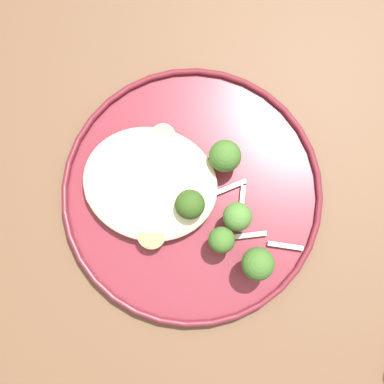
# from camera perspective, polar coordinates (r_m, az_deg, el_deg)

# --- Properties ---
(ground) EXTENTS (6.00, 6.00, 0.00)m
(ground) POSITION_cam_1_polar(r_m,az_deg,el_deg) (1.32, -0.01, -2.95)
(ground) COLOR #665B51
(wooden_dining_table) EXTENTS (1.40, 1.00, 0.74)m
(wooden_dining_table) POSITION_cam_1_polar(r_m,az_deg,el_deg) (0.67, -0.02, 2.56)
(wooden_dining_table) COLOR brown
(wooden_dining_table) RESTS_ON ground
(dinner_plate) EXTENTS (0.29, 0.29, 0.02)m
(dinner_plate) POSITION_cam_1_polar(r_m,az_deg,el_deg) (0.57, -0.00, -0.17)
(dinner_plate) COLOR maroon
(dinner_plate) RESTS_ON wooden_dining_table
(noodle_bed) EXTENTS (0.15, 0.13, 0.03)m
(noodle_bed) POSITION_cam_1_polar(r_m,az_deg,el_deg) (0.56, -4.68, 0.96)
(noodle_bed) COLOR beige
(noodle_bed) RESTS_ON dinner_plate
(seared_scallop_tilted_round) EXTENTS (0.02, 0.02, 0.01)m
(seared_scallop_tilted_round) POSITION_cam_1_polar(r_m,az_deg,el_deg) (0.56, -3.34, 2.43)
(seared_scallop_tilted_round) COLOR beige
(seared_scallop_tilted_round) RESTS_ON dinner_plate
(seared_scallop_center_golden) EXTENTS (0.03, 0.03, 0.01)m
(seared_scallop_center_golden) POSITION_cam_1_polar(r_m,az_deg,el_deg) (0.56, -1.65, -1.38)
(seared_scallop_center_golden) COLOR #DBB77A
(seared_scallop_center_golden) RESTS_ON dinner_plate
(seared_scallop_front_small) EXTENTS (0.03, 0.03, 0.02)m
(seared_scallop_front_small) POSITION_cam_1_polar(r_m,az_deg,el_deg) (0.55, -4.50, -4.84)
(seared_scallop_front_small) COLOR #DBB77A
(seared_scallop_front_small) RESTS_ON dinner_plate
(seared_scallop_rear_pale) EXTENTS (0.03, 0.03, 0.02)m
(seared_scallop_rear_pale) POSITION_cam_1_polar(r_m,az_deg,el_deg) (0.56, -5.14, -2.60)
(seared_scallop_rear_pale) COLOR #E5C689
(seared_scallop_rear_pale) RESTS_ON dinner_plate
(seared_scallop_on_noodles) EXTENTS (0.03, 0.03, 0.01)m
(seared_scallop_on_noodles) POSITION_cam_1_polar(r_m,az_deg,el_deg) (0.57, -10.17, -0.30)
(seared_scallop_on_noodles) COLOR #DBB77A
(seared_scallop_on_noodles) RESTS_ON dinner_plate
(seared_scallop_tiny_bay) EXTENTS (0.03, 0.03, 0.02)m
(seared_scallop_tiny_bay) POSITION_cam_1_polar(r_m,az_deg,el_deg) (0.57, -3.22, 6.14)
(seared_scallop_tiny_bay) COLOR beige
(seared_scallop_tiny_bay) RESTS_ON dinner_plate
(seared_scallop_right_edge) EXTENTS (0.03, 0.03, 0.02)m
(seared_scallop_right_edge) POSITION_cam_1_polar(r_m,az_deg,el_deg) (0.57, -6.86, 5.01)
(seared_scallop_right_edge) COLOR beige
(seared_scallop_right_edge) RESTS_ON dinner_plate
(broccoli_floret_center_pile) EXTENTS (0.03, 0.03, 0.05)m
(broccoli_floret_center_pile) POSITION_cam_1_polar(r_m,az_deg,el_deg) (0.54, -0.23, -1.41)
(broccoli_floret_center_pile) COLOR #7A994C
(broccoli_floret_center_pile) RESTS_ON dinner_plate
(broccoli_floret_near_rim) EXTENTS (0.03, 0.03, 0.05)m
(broccoli_floret_near_rim) POSITION_cam_1_polar(r_m,az_deg,el_deg) (0.54, 5.06, -2.77)
(broccoli_floret_near_rim) COLOR #7A994C
(broccoli_floret_near_rim) RESTS_ON dinner_plate
(broccoli_floret_tall_stalk) EXTENTS (0.04, 0.04, 0.05)m
(broccoli_floret_tall_stalk) POSITION_cam_1_polar(r_m,az_deg,el_deg) (0.55, 3.68, 3.95)
(broccoli_floret_tall_stalk) COLOR #89A356
(broccoli_floret_tall_stalk) RESTS_ON dinner_plate
(broccoli_floret_front_edge) EXTENTS (0.03, 0.03, 0.04)m
(broccoli_floret_front_edge) POSITION_cam_1_polar(r_m,az_deg,el_deg) (0.54, 3.30, -5.38)
(broccoli_floret_front_edge) COLOR #7A994C
(broccoli_floret_front_edge) RESTS_ON dinner_plate
(broccoli_floret_rear_charred) EXTENTS (0.03, 0.03, 0.06)m
(broccoli_floret_rear_charred) POSITION_cam_1_polar(r_m,az_deg,el_deg) (0.53, 7.30, -7.95)
(broccoli_floret_rear_charred) COLOR #89A356
(broccoli_floret_rear_charred) RESTS_ON dinner_plate
(onion_sliver_short_strip) EXTENTS (0.01, 0.05, 0.00)m
(onion_sliver_short_strip) POSITION_cam_1_polar(r_m,az_deg,el_deg) (0.57, 5.52, -1.81)
(onion_sliver_short_strip) COLOR silver
(onion_sliver_short_strip) RESTS_ON dinner_plate
(onion_sliver_curled_piece) EXTENTS (0.04, 0.03, 0.00)m
(onion_sliver_curled_piece) POSITION_cam_1_polar(r_m,az_deg,el_deg) (0.57, 4.07, 0.45)
(onion_sliver_curled_piece) COLOR silver
(onion_sliver_curled_piece) RESTS_ON dinner_plate
(onion_sliver_long_sliver) EXTENTS (0.04, 0.01, 0.00)m
(onion_sliver_long_sliver) POSITION_cam_1_polar(r_m,az_deg,el_deg) (0.57, 10.36, -5.91)
(onion_sliver_long_sliver) COLOR silver
(onion_sliver_long_sliver) RESTS_ON dinner_plate
(onion_sliver_pale_crescent) EXTENTS (0.06, 0.03, 0.00)m
(onion_sliver_pale_crescent) POSITION_cam_1_polar(r_m,az_deg,el_deg) (0.56, 5.33, -4.94)
(onion_sliver_pale_crescent) COLOR silver
(onion_sliver_pale_crescent) RESTS_ON dinner_plate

